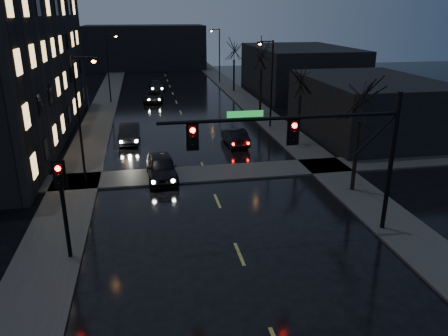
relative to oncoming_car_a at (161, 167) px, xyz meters
name	(u,v)px	position (x,y,z in m)	size (l,w,h in m)	color
sidewalk_left	(98,122)	(-5.50, 16.78, -0.74)	(3.00, 140.00, 0.12)	#2D2D2B
sidewalk_right	(263,115)	(11.50, 16.78, -0.74)	(3.00, 140.00, 0.12)	#2D2D2B
sidewalk_cross	(206,173)	(3.00, 0.28, -0.74)	(40.00, 3.00, 0.12)	#2D2D2B
commercial_right_near	(368,107)	(18.50, 7.78, 1.70)	(10.00, 14.00, 5.00)	black
commercial_right_far	(299,70)	(20.00, 29.78, 2.20)	(12.00, 18.00, 6.00)	black
far_block	(145,47)	(0.00, 59.78, 3.20)	(22.00, 10.00, 8.00)	black
signal_mast	(319,141)	(6.85, -9.22, 4.07)	(11.11, 0.41, 7.00)	black
signal_pole_left	(62,197)	(-4.50, -9.23, 2.22)	(0.35, 0.41, 4.53)	black
tree_near	(363,90)	(11.40, -4.22, 5.42)	(3.52, 3.52, 8.08)	black
tree_mid_a	(301,74)	(11.40, 5.78, 5.03)	(3.30, 3.30, 7.58)	black
tree_mid_b	(262,51)	(11.40, 17.78, 5.81)	(3.74, 3.74, 8.59)	black
tree_far	(234,46)	(11.40, 31.78, 5.27)	(3.43, 3.43, 7.88)	black
streetlight_l_near	(82,111)	(-4.58, -0.22, 3.98)	(1.53, 0.28, 8.00)	black
streetlight_l_far	(109,62)	(-4.58, 26.78, 3.98)	(1.53, 0.28, 8.00)	black
streetlight_r_mid	(270,77)	(10.58, 11.78, 3.98)	(1.53, 0.28, 8.00)	black
streetlight_r_far	(218,51)	(10.58, 39.78, 3.98)	(1.53, 0.28, 8.00)	black
oncoming_car_a	(161,167)	(0.00, 0.00, 0.00)	(1.88, 4.67, 1.59)	black
oncoming_car_b	(129,133)	(-2.26, 9.24, -0.06)	(1.55, 4.45, 1.46)	black
oncoming_car_c	(153,96)	(0.31, 26.53, -0.11)	(2.29, 4.96, 1.38)	black
oncoming_car_d	(157,85)	(1.00, 34.42, -0.07)	(2.03, 5.00, 1.45)	black
lead_car	(235,136)	(6.35, 6.84, -0.11)	(1.46, 4.18, 1.38)	black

